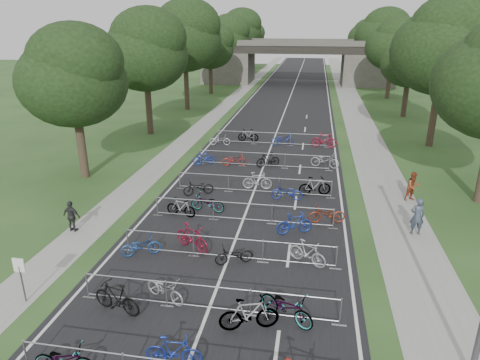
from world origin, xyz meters
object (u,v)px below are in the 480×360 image
object	(u,v)px
park_sign	(20,272)
pedestrian_b	(413,187)
pedestrian_c	(72,216)
bike_0	(64,359)
overpass_bridge	(296,62)
pedestrian_a	(417,216)
bike_1	(174,352)

from	to	relation	value
park_sign	pedestrian_b	size ratio (longest dim) A/B	1.07
pedestrian_b	pedestrian_c	size ratio (longest dim) A/B	1.07
bike_0	pedestrian_c	bearing A→B (deg)	24.39
overpass_bridge	pedestrian_a	world-z (taller)	overpass_bridge
park_sign	bike_0	world-z (taller)	park_sign
overpass_bridge	bike_0	xyz separation A→B (m)	(-3.46, -64.89, -3.06)
park_sign	bike_1	size ratio (longest dim) A/B	1.04
pedestrian_a	pedestrian_c	size ratio (longest dim) A/B	1.18
bike_0	park_sign	bearing A→B (deg)	44.86
bike_1	pedestrian_a	world-z (taller)	pedestrian_a
overpass_bridge	bike_0	bearing A→B (deg)	-93.05
park_sign	pedestrian_c	bearing A→B (deg)	102.88
park_sign	bike_0	size ratio (longest dim) A/B	1.00
bike_0	bike_1	world-z (taller)	bike_1
pedestrian_b	overpass_bridge	bearing A→B (deg)	76.80
park_sign	bike_1	world-z (taller)	park_sign
park_sign	pedestrian_b	distance (m)	20.31
pedestrian_b	pedestrian_c	xyz separation A→B (m)	(-17.27, -6.95, -0.06)
bike_0	pedestrian_b	xyz separation A→B (m)	(12.66, 15.39, 0.38)
overpass_bridge	park_sign	distance (m)	62.41
pedestrian_b	pedestrian_a	bearing A→B (deg)	-122.40
pedestrian_c	bike_1	bearing A→B (deg)	143.09
bike_1	pedestrian_c	distance (m)	10.85
bike_0	pedestrian_c	distance (m)	9.63
bike_0	pedestrian_b	bearing A→B (deg)	-43.67
bike_1	pedestrian_c	xyz separation A→B (m)	(-7.70, 7.65, 0.27)
bike_0	pedestrian_c	world-z (taller)	pedestrian_c
overpass_bridge	bike_1	xyz separation A→B (m)	(-0.37, -64.09, -3.00)
pedestrian_b	park_sign	bearing A→B (deg)	-165.73
overpass_bridge	pedestrian_c	bearing A→B (deg)	-98.14
pedestrian_a	pedestrian_c	world-z (taller)	pedestrian_a
bike_1	pedestrian_a	xyz separation A→B (m)	(8.91, 10.22, 0.41)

